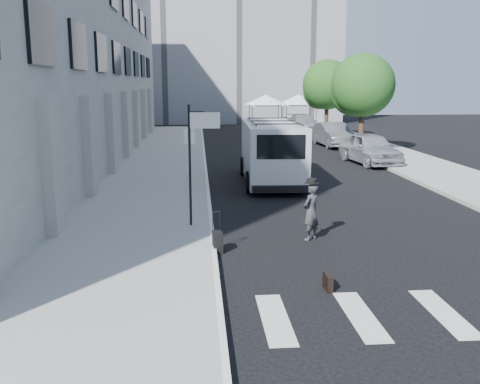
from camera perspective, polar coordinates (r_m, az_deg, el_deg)
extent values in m
plane|color=black|center=(12.98, 6.26, -7.58)|extent=(120.00, 120.00, 0.00)
cube|color=gray|center=(28.41, -8.29, 2.99)|extent=(4.50, 48.00, 0.15)
cube|color=gray|center=(34.25, 14.93, 4.16)|extent=(4.00, 56.00, 0.15)
cube|color=gray|center=(31.46, -22.08, 13.93)|extent=(10.00, 44.00, 12.00)
cube|color=slate|center=(62.74, -0.51, 19.09)|extent=(22.00, 12.00, 25.00)
cylinder|color=black|center=(15.42, -5.37, 2.77)|extent=(0.07, 0.07, 3.50)
cube|color=white|center=(15.34, -5.42, 5.92)|extent=(0.30, 0.03, 0.42)
cube|color=white|center=(15.28, -3.76, 7.62)|extent=(0.85, 0.06, 0.45)
cylinder|color=black|center=(33.68, 12.79, 6.41)|extent=(0.32, 0.32, 2.80)
sphere|color=#235019|center=(33.56, 13.00, 11.06)|extent=(3.80, 3.80, 3.80)
sphere|color=#235019|center=(34.02, 12.00, 10.14)|extent=(2.66, 2.66, 2.66)
cylinder|color=black|center=(42.33, 9.19, 7.54)|extent=(0.32, 0.32, 2.80)
sphere|color=#235019|center=(42.24, 9.31, 11.23)|extent=(3.80, 3.80, 3.80)
sphere|color=#235019|center=(42.73, 8.56, 10.49)|extent=(2.66, 2.66, 2.66)
cylinder|color=black|center=(49.00, 1.32, 7.85)|extent=(0.06, 0.06, 2.20)
cylinder|color=black|center=(49.36, 4.59, 7.85)|extent=(0.06, 0.06, 2.20)
cylinder|color=black|center=(51.78, 1.00, 8.05)|extent=(0.06, 0.06, 2.20)
cylinder|color=black|center=(52.12, 4.10, 8.05)|extent=(0.06, 0.06, 2.20)
cube|color=white|center=(50.49, 2.77, 9.26)|extent=(3.00, 3.00, 0.12)
cone|color=white|center=(50.47, 2.77, 9.83)|extent=(4.00, 4.00, 0.90)
cylinder|color=black|center=(49.92, 4.95, 7.88)|extent=(0.06, 0.06, 2.20)
cylinder|color=black|center=(50.45, 8.12, 7.85)|extent=(0.06, 0.06, 2.20)
cylinder|color=black|center=(52.67, 4.45, 8.08)|extent=(0.06, 0.06, 2.20)
cylinder|color=black|center=(53.18, 7.46, 8.05)|extent=(0.06, 0.06, 2.20)
cube|color=white|center=(51.48, 6.28, 9.25)|extent=(3.00, 3.00, 0.12)
cone|color=white|center=(51.46, 6.29, 9.80)|extent=(4.00, 4.00, 0.90)
imported|color=#313133|center=(14.72, 7.59, -2.09)|extent=(0.68, 0.67, 1.59)
cube|color=black|center=(11.44, 9.35, -9.44)|extent=(0.13, 0.44, 0.34)
cube|color=black|center=(13.65, -2.41, -5.36)|extent=(0.28, 0.40, 0.54)
cylinder|color=black|center=(13.66, -2.92, -3.17)|extent=(0.02, 0.02, 0.51)
cylinder|color=black|center=(13.69, -2.15, -3.13)|extent=(0.02, 0.02, 0.51)
cube|color=black|center=(13.61, -2.55, -2.13)|extent=(0.21, 0.06, 0.03)
cube|color=beige|center=(22.92, 3.43, 4.38)|extent=(2.45, 6.18, 2.38)
cube|color=beige|center=(26.29, 2.63, 4.12)|extent=(2.18, 1.08, 1.25)
cube|color=black|center=(19.86, 4.40, 4.82)|extent=(1.82, 0.14, 0.91)
cylinder|color=black|center=(25.09, 0.43, 2.81)|extent=(0.34, 0.87, 0.86)
cylinder|color=black|center=(25.30, 5.31, 2.83)|extent=(0.34, 0.87, 0.86)
cylinder|color=black|center=(20.96, 1.08, 1.07)|extent=(0.34, 0.87, 0.86)
cylinder|color=black|center=(21.21, 6.89, 1.11)|extent=(0.34, 0.87, 0.86)
imported|color=#9D9FA5|center=(29.41, 13.71, 4.56)|extent=(2.53, 5.09, 1.67)
imported|color=#54555B|center=(37.06, 9.87, 6.05)|extent=(2.05, 5.01, 1.61)
imported|color=gray|center=(47.06, 6.78, 7.24)|extent=(2.53, 5.53, 1.57)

